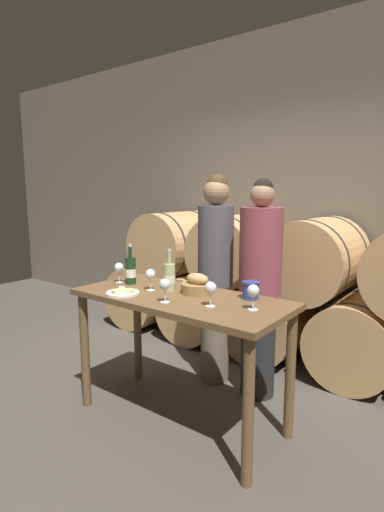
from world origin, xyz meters
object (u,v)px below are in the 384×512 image
at_px(tasting_table, 180,316).
at_px(wine_glass_far_left, 119,268).
at_px(person_right, 260,288).
at_px(wine_glass_right, 210,289).
at_px(wine_bottle_white, 170,277).
at_px(wine_glass_left, 150,275).
at_px(blue_crock, 251,289).
at_px(wine_bottle_red, 131,270).
at_px(wine_glass_center, 165,285).
at_px(person_left, 215,275).
at_px(cheese_plate, 123,292).
at_px(wine_glass_far_right, 253,291).
at_px(bread_basket, 197,286).

relative_size(tasting_table, wine_glass_far_left, 9.71).
bearing_deg(person_right, wine_glass_right, -85.97).
bearing_deg(wine_bottle_white, wine_glass_left, -138.28).
xyz_separation_m(blue_crock, wine_glass_right, (-0.11, -0.30, 0.05)).
distance_m(wine_bottle_red, blue_crock, 0.94).
bearing_deg(wine_glass_far_left, wine_bottle_red, 15.27).
height_order(tasting_table, wine_glass_left, wine_glass_left).
distance_m(blue_crock, wine_glass_right, 0.32).
bearing_deg(wine_glass_center, tasting_table, 98.33).
height_order(person_left, wine_glass_left, person_left).
relative_size(person_right, wine_bottle_white, 5.78).
bearing_deg(blue_crock, tasting_table, -152.15).
relative_size(tasting_table, wine_glass_left, 9.71).
distance_m(cheese_plate, wine_glass_right, 0.66).
height_order(person_right, wine_bottle_red, person_right).
height_order(wine_glass_left, wine_glass_far_right, same).
height_order(wine_bottle_red, blue_crock, wine_bottle_red).
distance_m(wine_glass_far_left, wine_glass_right, 0.91).
xyz_separation_m(person_right, wine_bottle_red, (-0.76, -0.61, 0.14)).
height_order(person_right, blue_crock, person_right).
relative_size(bread_basket, wine_glass_far_left, 1.47).
relative_size(tasting_table, wine_bottle_white, 5.10).
height_order(tasting_table, bread_basket, bread_basket).
distance_m(wine_bottle_white, blue_crock, 0.58).
height_order(tasting_table, wine_bottle_white, wine_bottle_white).
xyz_separation_m(tasting_table, bread_basket, (0.05, 0.13, 0.19)).
xyz_separation_m(wine_glass_far_left, wine_glass_far_right, (1.15, -0.01, 0.00)).
distance_m(blue_crock, wine_glass_center, 0.56).
distance_m(person_right, bread_basket, 0.57).
bearing_deg(wine_glass_right, wine_bottle_white, 161.00).
height_order(wine_glass_left, wine_glass_center, same).
relative_size(wine_glass_far_left, wine_glass_far_right, 1.00).
height_order(person_right, cheese_plate, person_right).
distance_m(wine_bottle_white, cheese_plate, 0.34).
xyz_separation_m(tasting_table, wine_glass_right, (0.30, -0.08, 0.25)).
distance_m(wine_glass_far_left, wine_glass_center, 0.66).
xyz_separation_m(wine_bottle_red, blue_crock, (0.92, 0.17, -0.04)).
distance_m(wine_glass_left, wine_glass_center, 0.33).
xyz_separation_m(person_left, wine_glass_far_left, (-0.45, -0.63, 0.10)).
xyz_separation_m(wine_bottle_red, wine_glass_left, (0.26, -0.06, 0.01)).
bearing_deg(wine_glass_center, wine_glass_left, 148.90).
height_order(blue_crock, cheese_plate, blue_crock).
relative_size(wine_glass_far_left, wine_glass_center, 1.00).
height_order(bread_basket, wine_glass_right, wine_glass_right).
bearing_deg(blue_crock, wine_glass_right, -109.66).
bearing_deg(wine_glass_far_left, wine_glass_far_right, -0.41).
xyz_separation_m(bread_basket, wine_glass_left, (-0.30, -0.14, 0.06)).
xyz_separation_m(blue_crock, bread_basket, (-0.36, -0.09, -0.01)).
bearing_deg(person_right, wine_glass_center, -105.14).
xyz_separation_m(wine_bottle_red, cheese_plate, (0.17, -0.24, -0.09)).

